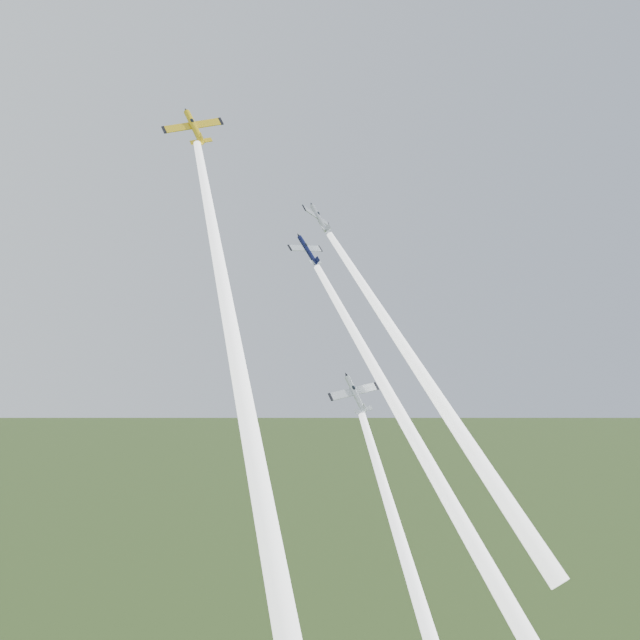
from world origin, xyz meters
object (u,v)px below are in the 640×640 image
Objects in this scene: plane_navy at (307,250)px; plane_silver_low at (356,394)px; plane_silver_right at (319,218)px; plane_yellow at (194,127)px.

plane_navy is 0.92× the size of plane_silver_low.
plane_navy is 7.66m from plane_silver_right.
plane_silver_right is (23.95, 5.00, -8.78)m from plane_yellow.
plane_navy is at bearing 22.43° from plane_yellow.
plane_yellow is 1.22× the size of plane_navy.
plane_yellow is at bearing 176.99° from plane_navy.
plane_yellow reaches higher than plane_silver_right.
plane_yellow is at bearing 174.16° from plane_silver_right.
plane_silver_low is (-0.61, -11.55, -20.23)m from plane_navy.
plane_silver_right is 29.97m from plane_silver_low.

